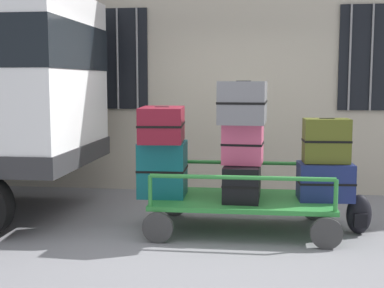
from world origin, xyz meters
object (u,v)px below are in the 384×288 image
object	(u,v)px
suitcase_midleft_middle	(243,143)
luggage_cart	(242,203)
suitcase_center_bottom	(325,181)
suitcase_center_middle	(326,141)
backpack	(359,215)
suitcase_midleft_top	(243,102)
suitcase_midleft_bottom	(242,181)
suitcase_left_bottom	(163,169)
suitcase_left_middle	(162,124)

from	to	relation	value
suitcase_midleft_middle	luggage_cart	bearing A→B (deg)	90.00
luggage_cart	suitcase_center_bottom	size ratio (longest dim) A/B	3.30
suitcase_center_middle	backpack	distance (m)	0.89
backpack	suitcase_midleft_top	bearing A→B (deg)	-179.61
suitcase_midleft_bottom	suitcase_midleft_middle	bearing A→B (deg)	90.00
suitcase_left_bottom	suitcase_midleft_bottom	bearing A→B (deg)	-2.88
luggage_cart	suitcase_center_middle	bearing A→B (deg)	2.27
luggage_cart	suitcase_center_middle	size ratio (longest dim) A/B	3.96
suitcase_midleft_bottom	suitcase_midleft_top	distance (m)	0.88
suitcase_left_middle	suitcase_midleft_middle	size ratio (longest dim) A/B	1.65
suitcase_midleft_middle	backpack	xyz separation A→B (m)	(1.27, 0.02, -0.77)
suitcase_left_bottom	suitcase_center_bottom	xyz separation A→B (m)	(1.81, 0.00, -0.10)
suitcase_left_middle	suitcase_midleft_top	world-z (taller)	suitcase_midleft_top
suitcase_midleft_middle	suitcase_center_bottom	xyz separation A→B (m)	(0.90, 0.05, -0.41)
luggage_cart	suitcase_left_middle	distance (m)	1.26
suitcase_midleft_bottom	suitcase_midleft_top	bearing A→B (deg)	90.00
suitcase_midleft_bottom	backpack	size ratio (longest dim) A/B	1.70
suitcase_left_bottom	suitcase_center_bottom	world-z (taller)	suitcase_left_bottom
suitcase_midleft_middle	suitcase_midleft_bottom	bearing A→B (deg)	-90.00
suitcase_left_middle	suitcase_center_middle	xyz separation A→B (m)	(1.81, 0.03, -0.16)
luggage_cart	suitcase_center_middle	distance (m)	1.15
luggage_cart	suitcase_midleft_middle	world-z (taller)	suitcase_midleft_middle
luggage_cart	suitcase_left_middle	bearing A→B (deg)	179.73
luggage_cart	suitcase_midleft_bottom	xyz separation A→B (m)	(-0.00, -0.01, 0.25)
suitcase_left_bottom	suitcase_left_middle	xyz separation A→B (m)	(0.00, -0.03, 0.51)
suitcase_midleft_bottom	suitcase_midleft_middle	xyz separation A→B (m)	(0.00, 0.00, 0.42)
suitcase_center_middle	suitcase_midleft_middle	bearing A→B (deg)	-177.10
suitcase_left_bottom	suitcase_midleft_top	world-z (taller)	suitcase_midleft_top
suitcase_left_middle	suitcase_center_middle	distance (m)	1.82
suitcase_midleft_bottom	suitcase_center_bottom	bearing A→B (deg)	3.04
luggage_cart	suitcase_center_middle	xyz separation A→B (m)	(0.90, 0.04, 0.71)
suitcase_left_bottom	suitcase_midleft_middle	world-z (taller)	suitcase_midleft_middle
luggage_cart	suitcase_left_bottom	xyz separation A→B (m)	(-0.90, 0.03, 0.37)
suitcase_center_bottom	suitcase_left_middle	bearing A→B (deg)	-179.00
suitcase_left_middle	suitcase_midleft_bottom	xyz separation A→B (m)	(0.90, -0.02, -0.62)
suitcase_left_bottom	suitcase_center_middle	size ratio (longest dim) A/B	1.21
luggage_cart	suitcase_midleft_top	xyz separation A→B (m)	(-0.00, 0.00, 1.13)
suitcase_left_middle	backpack	world-z (taller)	suitcase_left_middle
suitcase_midleft_middle	suitcase_center_middle	xyz separation A→B (m)	(0.90, 0.05, 0.04)
suitcase_center_bottom	suitcase_center_middle	world-z (taller)	suitcase_center_middle
suitcase_midleft_bottom	suitcase_midleft_top	world-z (taller)	suitcase_midleft_top
suitcase_center_middle	backpack	size ratio (longest dim) A/B	1.17
suitcase_left_bottom	suitcase_center_middle	world-z (taller)	suitcase_center_middle
suitcase_left_bottom	backpack	xyz separation A→B (m)	(2.18, -0.02, -0.46)
suitcase_left_bottom	suitcase_center_bottom	bearing A→B (deg)	0.08
suitcase_left_middle	suitcase_midleft_middle	world-z (taller)	suitcase_left_middle
suitcase_left_bottom	suitcase_midleft_top	distance (m)	1.18
suitcase_left_bottom	suitcase_midleft_bottom	distance (m)	0.91
suitcase_midleft_middle	suitcase_left_bottom	bearing A→B (deg)	177.27
suitcase_midleft_top	suitcase_midleft_bottom	bearing A→B (deg)	-90.00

